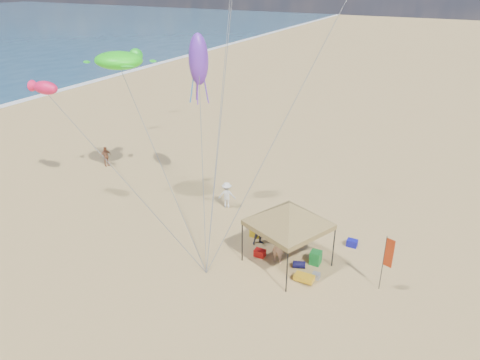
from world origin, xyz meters
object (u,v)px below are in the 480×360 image
Objects in this scene: feather_flag at (388,256)px; person_near_b at (260,231)px; cooler_blue at (352,243)px; cooler_red at (260,253)px; person_far_a at (106,156)px; canopy_tent at (289,205)px; chair_yellow at (255,230)px; beach_cart at (304,278)px; person_near_a at (278,247)px; chair_green at (316,258)px; person_near_c at (227,195)px.

person_near_b is (-6.54, 0.91, -1.09)m from feather_flag.
cooler_red is at bearing -141.76° from cooler_blue.
feather_flag reaches higher than person_far_a.
chair_yellow is (-2.46, 1.57, -2.88)m from canopy_tent.
beach_cart is 2.04m from person_near_a.
cooler_red is 2.78m from chair_green.
person_near_a is at bearing -39.54° from chair_yellow.
canopy_tent is 8.24× the size of chair_green.
person_near_b is 15.15m from person_far_a.
person_far_a is at bearing -31.21° from person_near_c.
feather_flag is at bearing 1.31° from cooler_red.
person_near_a is at bearing -178.33° from feather_flag.
chair_yellow is at bearing 165.58° from chair_green.
feather_flag is 5.12× the size of cooler_red.
beach_cart is at bearing -90.36° from person_far_a.
person_near_c is (-6.70, 3.14, 0.47)m from chair_green.
cooler_red is 2.83m from beach_cart.
beach_cart is 0.60× the size of person_far_a.
person_far_a is at bearing 165.12° from chair_yellow.
cooler_blue is at bearing -17.40° from person_near_b.
canopy_tent reaches higher than beach_cart.
cooler_red is 0.36× the size of person_far_a.
cooler_blue is at bearing 16.05° from chair_yellow.
person_near_a is (2.00, -1.65, 0.50)m from chair_yellow.
feather_flag is 21.73m from person_far_a.
person_near_c is at bearing 136.36° from cooler_red.
person_near_c reaches higher than chair_green.
cooler_red is 15.97m from person_far_a.
feather_flag is 1.62× the size of person_near_a.
canopy_tent is 2.08× the size of feather_flag.
person_far_a is at bearing 166.07° from feather_flag.
person_near_c reaches higher than person_near_b.
cooler_red reaches higher than beach_cart.
person_near_b reaches higher than person_far_a.
cooler_blue is 0.35× the size of person_near_b.
cooler_red is 1.95m from chair_yellow.
canopy_tent is 2.42m from person_near_a.
canopy_tent is at bearing -129.55° from cooler_blue.
beach_cart is 0.58× the size of person_near_b.
person_near_a is (-5.07, -0.15, -1.01)m from feather_flag.
person_near_a is 1.14× the size of person_far_a.
chair_yellow is at bearing 167.97° from feather_flag.
person_near_a is (-0.45, -0.09, -2.37)m from canopy_tent.
person_far_a reaches higher than cooler_blue.
chair_green and chair_yellow have the same top height.
feather_flag reaches higher than chair_green.
canopy_tent is at bearing -68.84° from person_near_b.
canopy_tent is 3.42m from beach_cart.
cooler_red is 0.77× the size of chair_green.
feather_flag is 6.69m from person_near_b.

